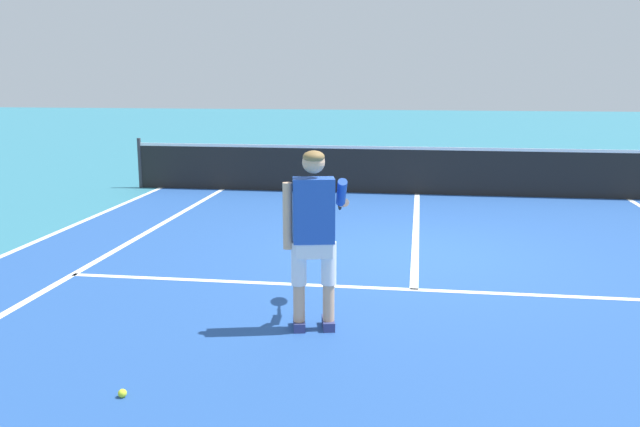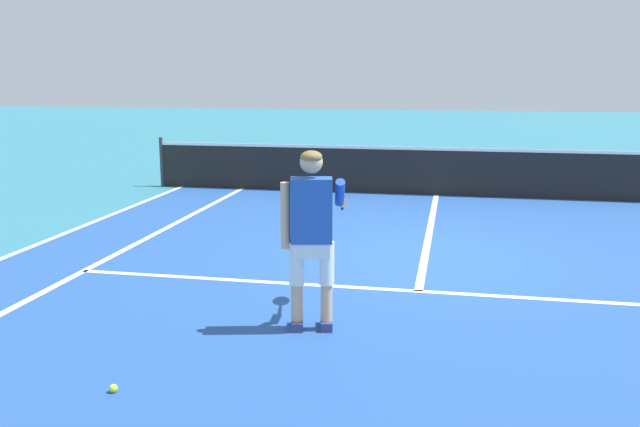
# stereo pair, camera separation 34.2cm
# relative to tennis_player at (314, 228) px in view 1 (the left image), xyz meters

# --- Properties ---
(ground_plane) EXTENTS (80.00, 80.00, 0.00)m
(ground_plane) POSITION_rel_tennis_player_xyz_m (0.93, 2.90, -0.99)
(ground_plane) COLOR teal
(court_inner_surface) EXTENTS (10.98, 11.18, 0.00)m
(court_inner_surface) POSITION_rel_tennis_player_xyz_m (0.93, 2.35, -0.99)
(court_inner_surface) COLOR #234C93
(court_inner_surface) RESTS_ON ground
(line_service) EXTENTS (8.23, 0.10, 0.01)m
(line_service) POSITION_rel_tennis_player_xyz_m (0.93, 1.34, -0.99)
(line_service) COLOR white
(line_service) RESTS_ON ground
(line_centre_service) EXTENTS (0.10, 6.40, 0.01)m
(line_centre_service) POSITION_rel_tennis_player_xyz_m (0.93, 4.54, -0.99)
(line_centre_service) COLOR white
(line_centre_service) RESTS_ON ground
(line_singles_left) EXTENTS (0.10, 10.78, 0.01)m
(line_singles_left) POSITION_rel_tennis_player_xyz_m (-3.18, 2.35, -0.99)
(line_singles_left) COLOR white
(line_singles_left) RESTS_ON ground
(line_doubles_left) EXTENTS (0.10, 10.78, 0.01)m
(line_doubles_left) POSITION_rel_tennis_player_xyz_m (-4.56, 2.35, -0.99)
(line_doubles_left) COLOR white
(line_doubles_left) RESTS_ON ground
(tennis_net) EXTENTS (11.96, 0.08, 1.07)m
(tennis_net) POSITION_rel_tennis_player_xyz_m (0.93, 7.74, -0.49)
(tennis_net) COLOR #333338
(tennis_net) RESTS_ON ground
(tennis_player) EXTENTS (0.59, 1.20, 1.71)m
(tennis_player) POSITION_rel_tennis_player_xyz_m (0.00, 0.00, 0.00)
(tennis_player) COLOR navy
(tennis_player) RESTS_ON ground
(tennis_ball_near_feet) EXTENTS (0.07, 0.07, 0.07)m
(tennis_ball_near_feet) POSITION_rel_tennis_player_xyz_m (-1.21, -1.61, -0.96)
(tennis_ball_near_feet) COLOR #CCE02D
(tennis_ball_near_feet) RESTS_ON ground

